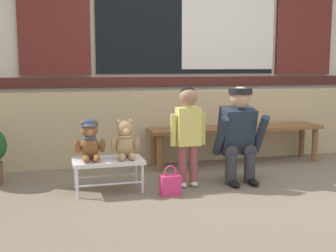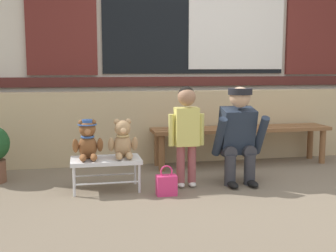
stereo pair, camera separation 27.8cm
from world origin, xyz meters
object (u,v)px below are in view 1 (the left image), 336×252
at_px(teddy_bear_with_hat, 90,141).
at_px(child_standing, 188,125).
at_px(small_display_bench, 108,163).
at_px(handbag_on_ground, 170,185).
at_px(wooden_bench_long, 236,132).
at_px(teddy_bear_plain, 125,141).
at_px(adult_crouching, 238,134).

bearing_deg(teddy_bear_with_hat, child_standing, -2.50).
height_order(small_display_bench, child_standing, child_standing).
distance_m(child_standing, handbag_on_ground, 0.60).
distance_m(wooden_bench_long, child_standing, 1.19).
bearing_deg(small_display_bench, child_standing, -2.86).
xyz_separation_m(teddy_bear_plain, child_standing, (0.60, -0.04, 0.13)).
xyz_separation_m(teddy_bear_plain, adult_crouching, (1.13, -0.01, 0.02)).
distance_m(wooden_bench_long, teddy_bear_with_hat, 1.93).
distance_m(teddy_bear_plain, adult_crouching, 1.13).
bearing_deg(teddy_bear_with_hat, handbag_on_ground, -22.26).
height_order(teddy_bear_with_hat, adult_crouching, adult_crouching).
relative_size(small_display_bench, teddy_bear_with_hat, 1.76).
bearing_deg(small_display_bench, adult_crouching, -0.44).
distance_m(small_display_bench, teddy_bear_plain, 0.25).
relative_size(small_display_bench, teddy_bear_plain, 1.76).
bearing_deg(small_display_bench, handbag_on_ground, -28.01).
bearing_deg(child_standing, small_display_bench, 177.14).
bearing_deg(child_standing, handbag_on_ground, -135.47).
bearing_deg(wooden_bench_long, small_display_bench, -154.91).
xyz_separation_m(teddy_bear_plain, handbag_on_ground, (0.36, -0.28, -0.37)).
relative_size(small_display_bench, adult_crouching, 0.67).
xyz_separation_m(small_display_bench, teddy_bear_with_hat, (-0.16, 0.00, 0.21)).
distance_m(wooden_bench_long, adult_crouching, 0.84).
bearing_deg(adult_crouching, teddy_bear_plain, 179.42).
bearing_deg(wooden_bench_long, teddy_bear_with_hat, -156.98).
xyz_separation_m(adult_crouching, handbag_on_ground, (-0.77, -0.26, -0.38)).
relative_size(child_standing, handbag_on_ground, 3.52).
distance_m(wooden_bench_long, handbag_on_ground, 1.53).
distance_m(adult_crouching, handbag_on_ground, 0.90).
height_order(adult_crouching, handbag_on_ground, adult_crouching).
distance_m(small_display_bench, child_standing, 0.82).
bearing_deg(adult_crouching, small_display_bench, 179.56).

